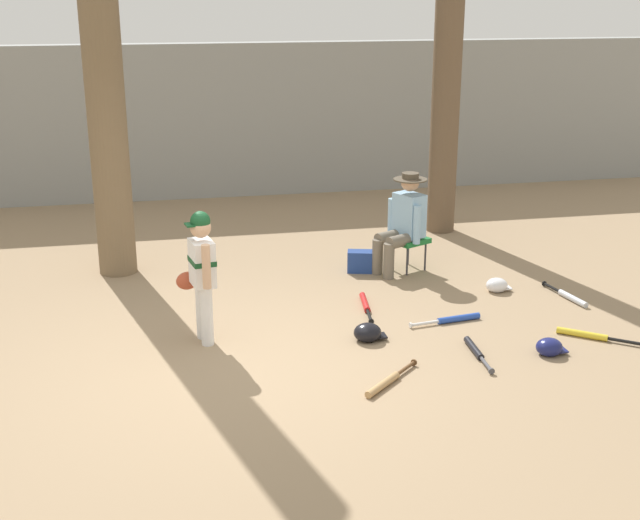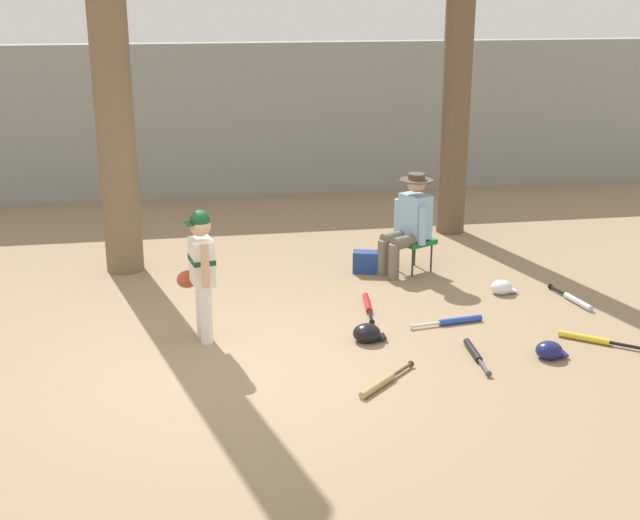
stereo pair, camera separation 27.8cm
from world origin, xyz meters
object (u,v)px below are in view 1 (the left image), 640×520
object	(u,v)px
young_ballplayer	(201,268)
seated_spectator	(403,220)
batting_helmet_white	(497,285)
handbag_beside_stool	(362,261)
bat_wood_tan	(386,382)
bat_red_barrel	(365,304)
tree_behind_spectator	(448,47)
bat_blue_youth	(453,319)
bat_aluminum_silver	(569,297)
batting_helmet_black	(368,333)
bat_yellow_trainer	(589,335)
tree_near_player	(102,52)
batting_helmet_navy	(549,347)
folding_stool	(408,241)
bat_black_composite	(476,351)

from	to	relation	value
young_ballplayer	seated_spectator	xyz separation A→B (m)	(2.50, 1.63, -0.10)
seated_spectator	batting_helmet_white	world-z (taller)	seated_spectator
handbag_beside_stool	bat_wood_tan	xyz separation A→B (m)	(-0.55, -3.01, -0.10)
bat_red_barrel	tree_behind_spectator	bearing A→B (deg)	56.50
bat_blue_youth	batting_helmet_white	distance (m)	1.12
bat_aluminum_silver	batting_helmet_black	bearing A→B (deg)	-165.53
batting_helmet_black	seated_spectator	bearing A→B (deg)	64.36
handbag_beside_stool	bat_yellow_trainer	size ratio (longest dim) A/B	0.50
young_ballplayer	batting_helmet_black	size ratio (longest dim) A/B	4.03
tree_near_player	batting_helmet_navy	bearing A→B (deg)	-39.36
folding_stool	batting_helmet_black	bearing A→B (deg)	-117.21
folding_stool	batting_helmet_white	xyz separation A→B (m)	(0.76, -0.94, -0.29)
bat_blue_youth	bat_black_composite	world-z (taller)	same
bat_black_composite	batting_helmet_white	xyz separation A→B (m)	(0.88, 1.57, 0.04)
folding_stool	batting_helmet_navy	xyz separation A→B (m)	(0.56, -2.66, -0.29)
seated_spectator	bat_yellow_trainer	xyz separation A→B (m)	(1.20, -2.34, -0.61)
handbag_beside_stool	bat_blue_youth	world-z (taller)	handbag_beside_stool
bat_black_composite	batting_helmet_white	world-z (taller)	batting_helmet_white
handbag_beside_stool	batting_helmet_white	world-z (taller)	handbag_beside_stool
handbag_beside_stool	tree_behind_spectator	bearing A→B (deg)	45.13
seated_spectator	batting_helmet_navy	size ratio (longest dim) A/B	4.03
seated_spectator	batting_helmet_navy	xyz separation A→B (m)	(0.65, -2.61, -0.57)
bat_aluminum_silver	batting_helmet_white	bearing A→B (deg)	148.54
seated_spectator	bat_yellow_trainer	distance (m)	2.70
tree_near_player	seated_spectator	size ratio (longest dim) A/B	4.84
bat_yellow_trainer	bat_red_barrel	distance (m)	2.31
tree_near_player	young_ballplayer	size ratio (longest dim) A/B	4.45
bat_blue_youth	young_ballplayer	bearing A→B (deg)	179.01
handbag_beside_stool	batting_helmet_navy	distance (m)	2.92
batting_helmet_black	bat_blue_youth	bearing A→B (deg)	15.51
bat_wood_tan	batting_helmet_black	bearing A→B (deg)	84.67
bat_aluminum_silver	tree_behind_spectator	bearing A→B (deg)	99.04
tree_near_player	folding_stool	bearing A→B (deg)	-10.37
bat_yellow_trainer	batting_helmet_white	bearing A→B (deg)	103.66
tree_behind_spectator	bat_aluminum_silver	size ratio (longest dim) A/B	7.42
batting_helmet_white	batting_helmet_black	size ratio (longest dim) A/B	0.89
handbag_beside_stool	bat_wood_tan	distance (m)	3.06
folding_stool	handbag_beside_stool	xyz separation A→B (m)	(-0.57, 0.04, -0.23)
bat_yellow_trainer	batting_helmet_white	distance (m)	1.49
tree_behind_spectator	batting_helmet_black	size ratio (longest dim) A/B	17.35
tree_behind_spectator	bat_aluminum_silver	distance (m)	3.88
young_ballplayer	bat_red_barrel	distance (m)	1.98
folding_stool	bat_wood_tan	size ratio (longest dim) A/B	0.86
bat_yellow_trainer	batting_helmet_white	world-z (taller)	batting_helmet_white
bat_blue_youth	bat_black_composite	size ratio (longest dim) A/B	1.09
tree_behind_spectator	bat_black_composite	size ratio (longest dim) A/B	7.69
tree_behind_spectator	folding_stool	world-z (taller)	tree_behind_spectator
young_ballplayer	bat_black_composite	xyz separation A→B (m)	(2.48, -0.84, -0.71)
bat_aluminum_silver	bat_red_barrel	bearing A→B (deg)	174.32
tree_behind_spectator	bat_aluminum_silver	xyz separation A→B (m)	(0.47, -2.94, -2.50)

